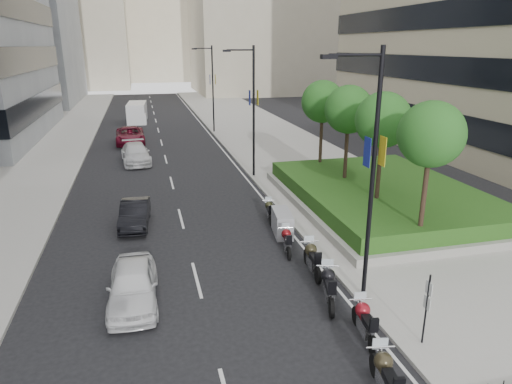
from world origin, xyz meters
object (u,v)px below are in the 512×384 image
object	(u,v)px
motorcycle_6	(269,211)
car_c	(136,153)
lamp_post_1	(251,106)
delivery_van	(137,113)
motorcycle_1	(365,322)
motorcycle_4	(287,241)
lamp_post_2	(211,85)
motorcycle_2	(329,286)
motorcycle_3	(312,259)
lamp_post_0	(369,167)
motorcycle_0	(386,377)
car_b	(135,214)
motorcycle_5	(282,223)
car_a	(133,285)
car_d	(130,135)
parking_sign	(427,306)

from	to	relation	value
motorcycle_6	car_c	world-z (taller)	car_c
lamp_post_1	delivery_van	xyz separation A→B (m)	(-7.83, 27.28, -3.98)
motorcycle_1	motorcycle_4	size ratio (longest dim) A/B	1.11
motorcycle_6	lamp_post_2	bearing A→B (deg)	6.70
motorcycle_2	delivery_van	distance (m)	44.67
motorcycle_2	motorcycle_3	size ratio (longest dim) A/B	1.01
lamp_post_0	motorcycle_2	world-z (taller)	lamp_post_0
motorcycle_0	car_c	xyz separation A→B (m)	(-6.44, 28.06, 0.12)
motorcycle_2	car_b	world-z (taller)	car_b
car_b	car_c	bearing A→B (deg)	94.24
motorcycle_6	car_c	size ratio (longest dim) A/B	0.38
motorcycle_5	delivery_van	world-z (taller)	delivery_van
motorcycle_0	motorcycle_6	bearing A→B (deg)	7.62
motorcycle_6	motorcycle_0	bearing A→B (deg)	-173.32
motorcycle_5	car_a	size ratio (longest dim) A/B	0.48
lamp_post_1	motorcycle_0	xyz separation A→B (m)	(-1.56, -21.65, -4.43)
lamp_post_0	delivery_van	size ratio (longest dim) A/B	1.59
motorcycle_3	motorcycle_0	bearing A→B (deg)	-179.42
motorcycle_6	car_c	xyz separation A→B (m)	(-6.96, 14.79, 0.23)
lamp_post_0	car_d	distance (m)	32.68
motorcycle_4	motorcycle_6	world-z (taller)	motorcycle_4
motorcycle_0	motorcycle_3	xyz separation A→B (m)	(0.62, 7.08, -0.00)
motorcycle_1	delivery_van	world-z (taller)	delivery_van
motorcycle_0	motorcycle_3	bearing A→B (deg)	4.91
motorcycle_2	motorcycle_5	world-z (taller)	motorcycle_2
motorcycle_2	lamp_post_0	bearing A→B (deg)	-79.84
motorcycle_4	car_c	distance (m)	19.97
lamp_post_1	motorcycle_5	xyz separation A→B (m)	(-0.95, -10.43, -4.46)
motorcycle_4	car_a	size ratio (longest dim) A/B	0.47
lamp_post_0	car_d	size ratio (longest dim) A/B	1.59
motorcycle_3	delivery_van	world-z (taller)	delivery_van
lamp_post_0	car_c	bearing A→B (deg)	108.87
motorcycle_3	delivery_van	size ratio (longest dim) A/B	0.42
car_a	delivery_van	world-z (taller)	delivery_van
motorcycle_6	car_b	xyz separation A→B (m)	(-7.00, 0.91, 0.13)
motorcycle_5	car_c	size ratio (longest dim) A/B	0.40
car_d	lamp_post_1	bearing A→B (deg)	-60.84
motorcycle_1	lamp_post_2	bearing A→B (deg)	6.80
lamp_post_2	car_c	xyz separation A→B (m)	(-8.00, -11.60, -4.31)
lamp_post_0	car_b	xyz separation A→B (m)	(-8.03, 9.53, -4.41)
parking_sign	motorcycle_0	world-z (taller)	parking_sign
parking_sign	motorcycle_0	distance (m)	2.89
lamp_post_1	motorcycle_3	size ratio (longest dim) A/B	3.77
car_a	lamp_post_0	bearing A→B (deg)	-11.13
lamp_post_1	motorcycle_1	world-z (taller)	lamp_post_1
motorcycle_1	motorcycle_3	distance (m)	4.59
lamp_post_0	motorcycle_5	world-z (taller)	lamp_post_0
car_b	car_c	distance (m)	13.87
motorcycle_3	car_d	bearing A→B (deg)	20.29
motorcycle_0	delivery_van	xyz separation A→B (m)	(-6.27, 48.94, 0.45)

